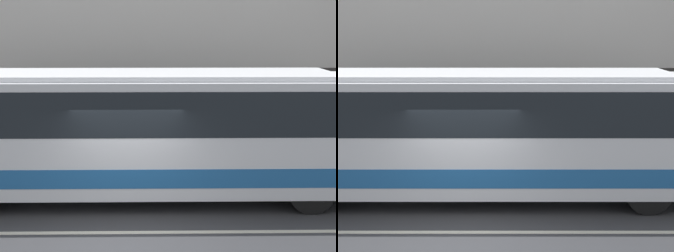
# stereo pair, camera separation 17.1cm
# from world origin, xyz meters

# --- Properties ---
(ground_plane) EXTENTS (60.00, 60.00, 0.00)m
(ground_plane) POSITION_xyz_m (0.00, 0.00, 0.00)
(ground_plane) COLOR #38383A
(sidewalk) EXTENTS (60.00, 3.18, 0.14)m
(sidewalk) POSITION_xyz_m (0.00, 5.59, 0.07)
(sidewalk) COLOR #A09E99
(sidewalk) RESTS_ON ground_plane
(lane_stripe) EXTENTS (54.00, 0.14, 0.01)m
(lane_stripe) POSITION_xyz_m (0.00, 0.00, 0.00)
(lane_stripe) COLOR beige
(lane_stripe) RESTS_ON ground_plane
(transit_bus) EXTENTS (11.91, 2.60, 3.18)m
(transit_bus) POSITION_xyz_m (-0.10, 2.14, 1.79)
(transit_bus) COLOR silver
(transit_bus) RESTS_ON ground_plane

